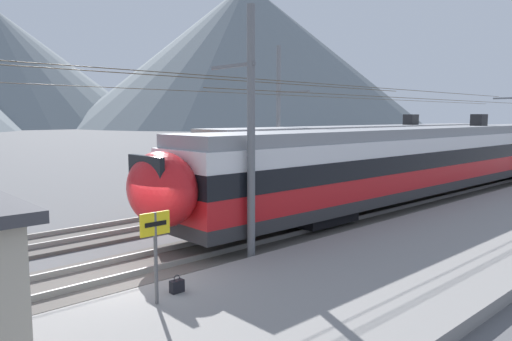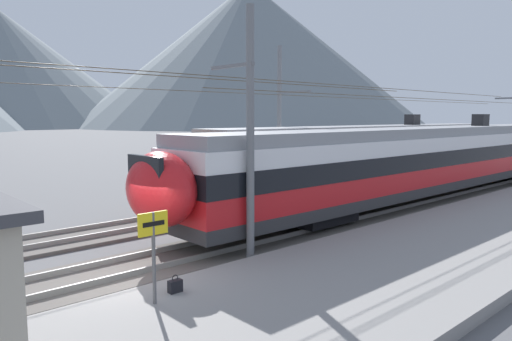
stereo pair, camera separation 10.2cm
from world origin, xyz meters
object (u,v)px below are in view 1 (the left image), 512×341
object	(u,v)px
catenary_mast_far_side	(280,119)
platform_sign	(155,237)
handbag_near_sign	(177,286)
train_near_platform	(433,158)
train_far_track	(372,152)
catenary_mast_mid	(248,131)

from	to	relation	value
catenary_mast_far_side	platform_sign	distance (m)	17.20
handbag_near_sign	catenary_mast_far_side	bearing A→B (deg)	36.03
train_near_platform	platform_sign	size ratio (longest dim) A/B	17.12
handbag_near_sign	train_near_platform	bearing A→B (deg)	9.39
catenary_mast_far_side	handbag_near_sign	xyz separation A→B (m)	(-13.19, -9.59, -3.80)
train_near_platform	handbag_near_sign	distance (m)	18.44
train_far_track	platform_sign	size ratio (longest dim) A/B	13.86
train_far_track	platform_sign	world-z (taller)	train_far_track
catenary_mast_mid	platform_sign	distance (m)	5.03
platform_sign	handbag_near_sign	size ratio (longest dim) A/B	4.83
catenary_mast_far_side	handbag_near_sign	bearing A→B (deg)	-143.97
catenary_mast_mid	platform_sign	bearing A→B (deg)	-157.88
train_far_track	platform_sign	xyz separation A→B (m)	(-19.98, -7.89, -0.39)
train_far_track	platform_sign	distance (m)	21.49
train_near_platform	platform_sign	distance (m)	19.09
platform_sign	catenary_mast_far_side	bearing A→B (deg)	35.39
train_near_platform	train_far_track	distance (m)	4.77
catenary_mast_mid	catenary_mast_far_side	xyz separation A→B (m)	(9.67, 8.15, 0.30)
train_far_track	catenary_mast_mid	size ratio (longest dim) A/B	0.61
train_far_track	catenary_mast_mid	bearing A→B (deg)	-158.62
train_near_platform	catenary_mast_far_side	world-z (taller)	catenary_mast_far_side
train_far_track	catenary_mast_mid	world-z (taller)	catenary_mast_mid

